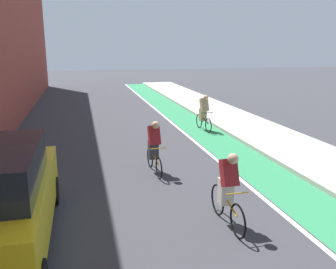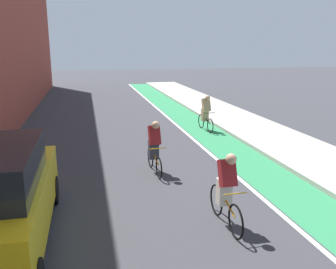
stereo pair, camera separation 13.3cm
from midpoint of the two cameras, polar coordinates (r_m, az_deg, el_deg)
ground_plane at (r=14.01m, az=-6.54°, el=-1.46°), size 88.27×88.27×0.00m
bike_lane_paint at (r=16.65m, az=4.56°, el=1.05°), size 1.60×40.12×0.00m
lane_divider_stripe at (r=16.40m, az=1.57°, el=0.89°), size 0.12×40.12×0.00m
sidewalk_right at (r=17.45m, az=11.56°, el=1.63°), size 2.87×40.12×0.14m
cyclist_mid at (r=7.60m, az=8.89°, el=-8.15°), size 0.48×1.75×1.63m
cyclist_trailing at (r=10.59m, az=-2.58°, el=-1.90°), size 0.48×1.69×1.60m
cyclist_far at (r=16.06m, az=5.42°, el=3.63°), size 0.48×1.69×1.60m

